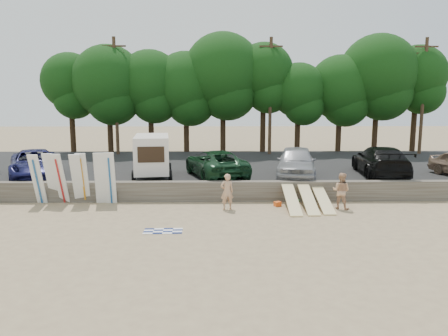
% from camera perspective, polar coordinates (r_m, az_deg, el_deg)
% --- Properties ---
extents(ground, '(120.00, 120.00, 0.00)m').
position_cam_1_polar(ground, '(19.20, 5.57, -6.37)').
color(ground, tan).
rests_on(ground, ground).
extents(seawall, '(44.00, 0.50, 1.00)m').
position_cam_1_polar(seawall, '(21.97, 4.73, -3.01)').
color(seawall, '#6B6356').
rests_on(seawall, ground).
extents(parking_lot, '(44.00, 14.50, 0.70)m').
position_cam_1_polar(parking_lot, '(29.34, 3.31, -0.19)').
color(parking_lot, '#282828').
rests_on(parking_lot, ground).
extents(treeline, '(32.77, 6.55, 9.63)m').
position_cam_1_polar(treeline, '(35.95, 2.79, 11.51)').
color(treeline, '#382616').
rests_on(treeline, parking_lot).
extents(utility_poles, '(25.80, 0.26, 9.00)m').
position_cam_1_polar(utility_poles, '(34.62, 6.07, 9.64)').
color(utility_poles, '#473321').
rests_on(utility_poles, parking_lot).
extents(box_trailer, '(2.45, 3.87, 2.34)m').
position_cam_1_polar(box_trailer, '(24.74, -9.37, 1.83)').
color(box_trailer, silver).
rests_on(box_trailer, parking_lot).
extents(car_0, '(4.51, 6.09, 1.54)m').
position_cam_1_polar(car_0, '(26.59, -23.47, 0.51)').
color(car_0, '#141547').
rests_on(car_0, parking_lot).
extents(car_1, '(4.03, 5.95, 1.51)m').
position_cam_1_polar(car_1, '(24.57, -1.09, 0.59)').
color(car_1, '#13341C').
rests_on(car_1, parking_lot).
extents(car_2, '(2.96, 5.44, 1.75)m').
position_cam_1_polar(car_2, '(24.57, 9.41, 0.75)').
color(car_2, '#9D9DA2').
rests_on(car_2, parking_lot).
extents(car_3, '(2.97, 6.03, 1.69)m').
position_cam_1_polar(car_3, '(26.54, 19.76, 0.88)').
color(car_3, black).
rests_on(car_3, parking_lot).
extents(surfboard_upright_0, '(0.54, 0.85, 2.50)m').
position_cam_1_polar(surfboard_upright_0, '(22.81, -23.19, -1.36)').
color(surfboard_upright_0, white).
rests_on(surfboard_upright_0, ground).
extents(surfboard_upright_1, '(0.57, 0.80, 2.52)m').
position_cam_1_polar(surfboard_upright_1, '(22.82, -21.62, -1.23)').
color(surfboard_upright_1, white).
rests_on(surfboard_upright_1, ground).
extents(surfboard_upright_2, '(0.61, 0.85, 2.51)m').
position_cam_1_polar(surfboard_upright_2, '(22.51, -20.61, -1.32)').
color(surfboard_upright_2, white).
rests_on(surfboard_upright_2, ground).
extents(surfboard_upright_3, '(0.54, 0.88, 2.49)m').
position_cam_1_polar(surfboard_upright_3, '(22.25, -18.62, -1.36)').
color(surfboard_upright_3, white).
rests_on(surfboard_upright_3, ground).
extents(surfboard_upright_4, '(0.53, 0.73, 2.53)m').
position_cam_1_polar(surfboard_upright_4, '(22.24, -17.94, -1.28)').
color(surfboard_upright_4, white).
rests_on(surfboard_upright_4, ground).
extents(surfboard_upright_5, '(0.58, 0.66, 2.56)m').
position_cam_1_polar(surfboard_upright_5, '(21.91, -15.89, -1.30)').
color(surfboard_upright_5, white).
rests_on(surfboard_upright_5, ground).
extents(surfboard_upright_6, '(0.53, 0.56, 2.57)m').
position_cam_1_polar(surfboard_upright_6, '(21.79, -14.66, -1.29)').
color(surfboard_upright_6, white).
rests_on(surfboard_upright_6, ground).
extents(surfboard_low_0, '(0.56, 2.90, 0.92)m').
position_cam_1_polar(surfboard_low_0, '(20.57, 8.82, -4.05)').
color(surfboard_low_0, '#F6DE9B').
rests_on(surfboard_low_0, ground).
extents(surfboard_low_1, '(0.56, 2.89, 0.93)m').
position_cam_1_polar(surfboard_low_1, '(20.80, 10.93, -3.94)').
color(surfboard_low_1, '#F6DE9B').
rests_on(surfboard_low_1, ground).
extents(surfboard_low_2, '(0.56, 2.92, 0.84)m').
position_cam_1_polar(surfboard_low_2, '(21.11, 12.78, -3.95)').
color(surfboard_low_2, '#F6DE9B').
rests_on(surfboard_low_2, ground).
extents(beachgoer_a, '(0.68, 0.51, 1.68)m').
position_cam_1_polar(beachgoer_a, '(20.17, 0.39, -3.10)').
color(beachgoer_a, tan).
rests_on(beachgoer_a, ground).
extents(beachgoer_b, '(1.04, 0.99, 1.70)m').
position_cam_1_polar(beachgoer_b, '(20.99, 15.05, -2.90)').
color(beachgoer_b, tan).
rests_on(beachgoer_b, ground).
extents(cooler, '(0.46, 0.41, 0.32)m').
position_cam_1_polar(cooler, '(21.12, 9.23, -4.55)').
color(cooler, '#23832D').
rests_on(cooler, ground).
extents(gear_bag, '(0.38, 0.35, 0.22)m').
position_cam_1_polar(gear_bag, '(21.06, 7.01, -4.68)').
color(gear_bag, '#EC591B').
rests_on(gear_bag, ground).
extents(beach_towel, '(1.53, 1.53, 0.00)m').
position_cam_1_polar(beach_towel, '(17.30, -7.96, -8.15)').
color(beach_towel, white).
rests_on(beach_towel, ground).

